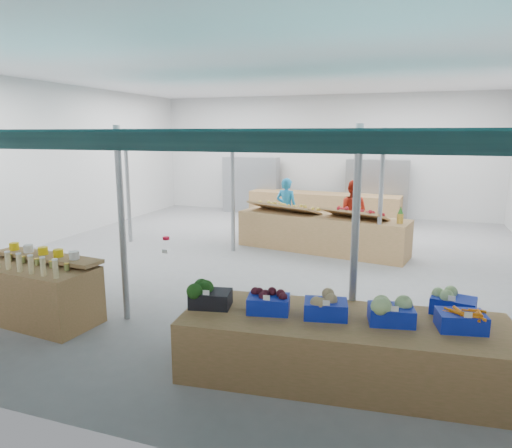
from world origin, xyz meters
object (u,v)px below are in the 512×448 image
object	(u,v)px
bottle_shelf	(37,291)
vendor_left	(286,208)
crate_stack	(426,349)
veg_counter	(342,348)
vendor_right	(352,212)
fruit_counter	(321,233)

from	to	relation	value
bottle_shelf	vendor_left	xyz separation A→B (m)	(2.14, 6.80, 0.36)
crate_stack	vendor_left	distance (m)	7.41
veg_counter	vendor_right	size ratio (longest dim) A/B	2.27
vendor_left	crate_stack	bearing A→B (deg)	129.24
veg_counter	vendor_right	bearing A→B (deg)	91.12
vendor_left	veg_counter	bearing A→B (deg)	121.02
fruit_counter	vendor_right	xyz separation A→B (m)	(0.60, 1.10, 0.39)
bottle_shelf	fruit_counter	xyz separation A→B (m)	(3.34, 5.70, -0.03)
fruit_counter	vendor_right	distance (m)	1.31
bottle_shelf	veg_counter	bearing A→B (deg)	3.90
crate_stack	vendor_left	xyz separation A→B (m)	(-3.56, 6.47, 0.56)
veg_counter	vendor_left	world-z (taller)	vendor_left
fruit_counter	vendor_left	bearing A→B (deg)	147.94
bottle_shelf	veg_counter	world-z (taller)	bottle_shelf
bottle_shelf	fruit_counter	world-z (taller)	bottle_shelf
veg_counter	vendor_right	distance (m)	7.02
bottle_shelf	vendor_left	distance (m)	7.13
veg_counter	fruit_counter	distance (m)	6.03
crate_stack	vendor_right	xyz separation A→B (m)	(-1.76, 6.47, 0.56)
bottle_shelf	fruit_counter	size ratio (longest dim) A/B	0.49
fruit_counter	vendor_right	world-z (taller)	vendor_right
vendor_right	fruit_counter	bearing A→B (deg)	71.84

